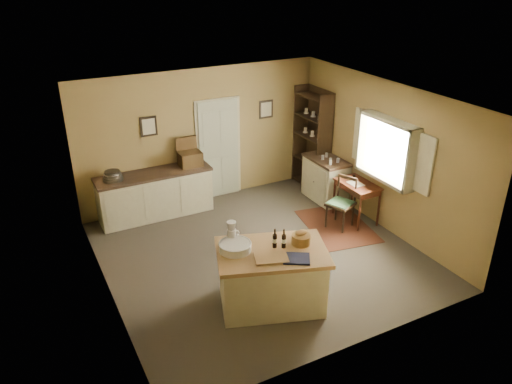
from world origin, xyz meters
TOP-DOWN VIEW (x-y plane):
  - ground at (0.00, 0.00)m, footprint 5.00×5.00m
  - wall_back at (0.00, 2.50)m, footprint 5.00×0.10m
  - wall_front at (0.00, -2.50)m, footprint 5.00×0.10m
  - wall_left at (-2.50, 0.00)m, footprint 0.10×5.00m
  - wall_right at (2.50, 0.00)m, footprint 0.10×5.00m
  - ceiling at (0.00, 0.00)m, footprint 5.00×5.00m
  - door at (0.35, 2.47)m, footprint 0.97×0.06m
  - framed_prints at (0.20, 2.48)m, footprint 2.82×0.02m
  - window at (2.42, -0.20)m, footprint 0.25×1.99m
  - work_island at (-0.49, -1.25)m, footprint 1.77×1.45m
  - sideboard at (-1.11, 2.20)m, footprint 2.19×0.62m
  - rug at (1.75, 0.20)m, footprint 1.36×1.76m
  - writing_desk at (2.20, 0.26)m, footprint 0.53×0.86m
  - desk_chair at (1.77, 0.17)m, footprint 0.58×0.58m
  - right_cabinet at (2.20, 1.28)m, footprint 0.56×1.01m
  - shelving_unit at (2.36, 2.00)m, footprint 0.37×0.97m

SIDE VIEW (x-z plane):
  - ground at x=0.00m, z-range 0.00..0.00m
  - rug at x=1.75m, z-range 0.00..0.01m
  - right_cabinet at x=2.20m, z-range -0.04..0.95m
  - desk_chair at x=1.77m, z-range 0.00..0.95m
  - sideboard at x=-1.11m, z-range -0.11..1.07m
  - work_island at x=-0.49m, z-range -0.12..1.08m
  - writing_desk at x=2.20m, z-range 0.26..1.07m
  - door at x=0.35m, z-range 0.00..2.11m
  - shelving_unit at x=2.36m, z-range 0.00..2.15m
  - wall_back at x=0.00m, z-range 0.00..2.70m
  - wall_front at x=0.00m, z-range 0.00..2.70m
  - wall_left at x=-2.50m, z-range 0.00..2.70m
  - wall_right at x=2.50m, z-range 0.00..2.70m
  - window at x=2.42m, z-range 0.99..2.11m
  - framed_prints at x=0.20m, z-range 1.53..1.91m
  - ceiling at x=0.00m, z-range 2.70..2.70m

